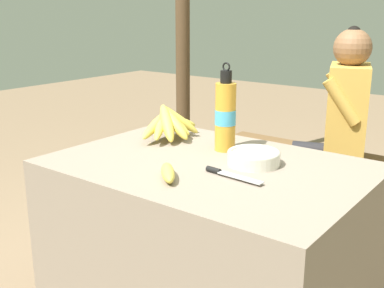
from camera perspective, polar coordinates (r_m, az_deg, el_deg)
market_counter at (r=1.90m, az=1.89°, el=-12.38°), size 1.13×0.80×0.70m
banana_bunch_ripe at (r=2.07m, az=-2.69°, el=2.63°), size 0.22×0.36×0.16m
serving_bowl at (r=1.74m, az=7.32°, el=-1.54°), size 0.19×0.19×0.05m
water_bottle at (r=1.88m, az=3.97°, el=3.41°), size 0.08×0.08×0.35m
loose_banana_front at (r=1.59m, az=-2.87°, el=-3.40°), size 0.15×0.15×0.04m
knife at (r=1.62m, az=4.01°, el=-3.50°), size 0.23×0.04×0.02m
wooden_bench at (r=2.83m, az=17.69°, el=-2.99°), size 1.55×0.32×0.45m
seated_vendor at (r=2.73m, az=16.87°, el=2.97°), size 0.47×0.43×1.16m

